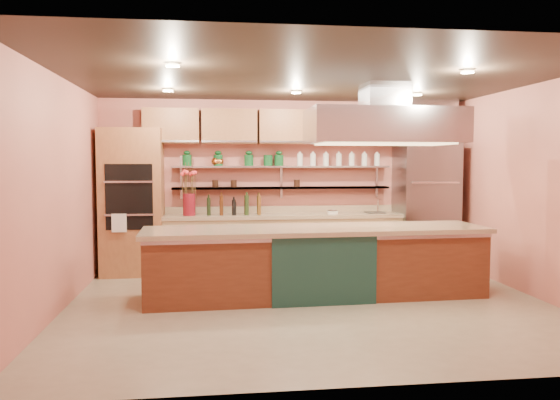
{
  "coord_description": "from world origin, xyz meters",
  "views": [
    {
      "loc": [
        -1.22,
        -6.58,
        1.78
      ],
      "look_at": [
        -0.26,
        1.0,
        1.24
      ],
      "focal_mm": 35.0,
      "sensor_mm": 36.0,
      "label": 1
    }
  ],
  "objects": [
    {
      "name": "oven_stack",
      "position": [
        -2.45,
        2.18,
        1.15
      ],
      "size": [
        0.95,
        0.64,
        2.3
      ],
      "primitive_type": "cube",
      "color": "#965C36",
      "rests_on": "floor"
    },
    {
      "name": "kitchen_scale",
      "position": [
        0.75,
        2.15,
        0.97
      ],
      "size": [
        0.19,
        0.17,
        0.09
      ],
      "primitive_type": "cube",
      "rotation": [
        0.0,
        0.0,
        -0.4
      ],
      "color": "silver",
      "rests_on": "back_counter"
    },
    {
      "name": "wall_shelf_lower",
      "position": [
        -0.05,
        2.37,
        1.35
      ],
      "size": [
        3.6,
        0.26,
        0.03
      ],
      "primitive_type": "cube",
      "color": "#AAACB1",
      "rests_on": "wall_back"
    },
    {
      "name": "oil_bottle_cluster",
      "position": [
        -0.86,
        2.15,
        1.08
      ],
      "size": [
        0.96,
        0.48,
        0.3
      ],
      "primitive_type": "cube",
      "rotation": [
        0.0,
        0.0,
        0.24
      ],
      "color": "black",
      "rests_on": "back_counter"
    },
    {
      "name": "range_hood",
      "position": [
        1.05,
        0.41,
        2.25
      ],
      "size": [
        2.0,
        1.0,
        0.45
      ],
      "primitive_type": "cube",
      "color": "#AAACB1",
      "rests_on": "ceiling"
    },
    {
      "name": "wall_front",
      "position": [
        0.0,
        -2.5,
        1.4
      ],
      "size": [
        6.0,
        0.04,
        2.8
      ],
      "primitive_type": "cube",
      "color": "#C66E5D",
      "rests_on": "floor"
    },
    {
      "name": "back_counter",
      "position": [
        -0.05,
        2.2,
        0.47
      ],
      "size": [
        3.84,
        0.64,
        0.93
      ],
      "primitive_type": "cube",
      "color": "tan",
      "rests_on": "floor"
    },
    {
      "name": "wall_shelf_upper",
      "position": [
        -0.05,
        2.37,
        1.7
      ],
      "size": [
        3.6,
        0.26,
        0.03
      ],
      "primitive_type": "cube",
      "color": "#AAACB1",
      "rests_on": "wall_back"
    },
    {
      "name": "flower_vase",
      "position": [
        -1.57,
        2.15,
        1.1
      ],
      "size": [
        0.25,
        0.25,
        0.35
      ],
      "primitive_type": "cylinder",
      "rotation": [
        0.0,
        0.0,
        -0.32
      ],
      "color": "maroon",
      "rests_on": "back_counter"
    },
    {
      "name": "copper_kettle",
      "position": [
        -1.12,
        2.37,
        1.79
      ],
      "size": [
        0.21,
        0.21,
        0.15
      ],
      "primitive_type": "ellipsoid",
      "rotation": [
        0.0,
        0.0,
        -0.17
      ],
      "color": "#BC6C2B",
      "rests_on": "wall_shelf_upper"
    },
    {
      "name": "wall_left",
      "position": [
        -3.0,
        0.0,
        1.4
      ],
      "size": [
        0.04,
        5.0,
        2.8
      ],
      "primitive_type": "cube",
      "color": "#C66E5D",
      "rests_on": "floor"
    },
    {
      "name": "floor",
      "position": [
        0.0,
        0.0,
        -0.01
      ],
      "size": [
        6.0,
        5.0,
        0.02
      ],
      "primitive_type": "cube",
      "color": "gray",
      "rests_on": "ground"
    },
    {
      "name": "refrigerator",
      "position": [
        2.35,
        2.14,
        1.05
      ],
      "size": [
        0.95,
        0.72,
        2.1
      ],
      "primitive_type": "cube",
      "color": "slate",
      "rests_on": "floor"
    },
    {
      "name": "upper_cabinets",
      "position": [
        0.0,
        2.32,
        2.35
      ],
      "size": [
        4.6,
        0.36,
        0.55
      ],
      "primitive_type": "cube",
      "color": "#965C36",
      "rests_on": "wall_back"
    },
    {
      "name": "island",
      "position": [
        0.15,
        0.41,
        0.46
      ],
      "size": [
        4.44,
        1.11,
        0.92
      ],
      "primitive_type": "cube",
      "rotation": [
        0.0,
        0.0,
        0.03
      ],
      "color": "brown",
      "rests_on": "floor"
    },
    {
      "name": "wall_right",
      "position": [
        3.0,
        0.0,
        1.4
      ],
      "size": [
        0.04,
        5.0,
        2.8
      ],
      "primitive_type": "cube",
      "color": "#C66E5D",
      "rests_on": "floor"
    },
    {
      "name": "green_canister",
      "position": [
        -0.28,
        2.37,
        1.8
      ],
      "size": [
        0.19,
        0.19,
        0.18
      ],
      "primitive_type": "cylinder",
      "rotation": [
        0.0,
        0.0,
        -0.33
      ],
      "color": "#0E441C",
      "rests_on": "wall_shelf_upper"
    },
    {
      "name": "bar_faucet",
      "position": [
        1.56,
        2.25,
        1.04
      ],
      "size": [
        0.04,
        0.04,
        0.22
      ],
      "primitive_type": "cylinder",
      "rotation": [
        0.0,
        0.0,
        0.21
      ],
      "color": "white",
      "rests_on": "back_counter"
    },
    {
      "name": "ceiling",
      "position": [
        0.0,
        0.0,
        2.8
      ],
      "size": [
        6.0,
        5.0,
        0.02
      ],
      "primitive_type": "cube",
      "color": "black",
      "rests_on": "wall_back"
    },
    {
      "name": "wall_back",
      "position": [
        0.0,
        2.5,
        1.4
      ],
      "size": [
        6.0,
        0.04,
        2.8
      ],
      "primitive_type": "cube",
      "color": "#C66E5D",
      "rests_on": "floor"
    },
    {
      "name": "ceiling_downlights",
      "position": [
        0.0,
        0.2,
        2.77
      ],
      "size": [
        4.0,
        2.8,
        0.02
      ],
      "primitive_type": "cube",
      "color": "#FFE5A5",
      "rests_on": "ceiling"
    }
  ]
}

